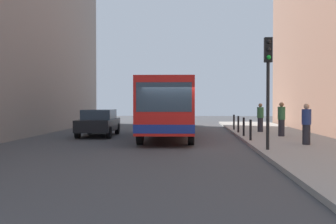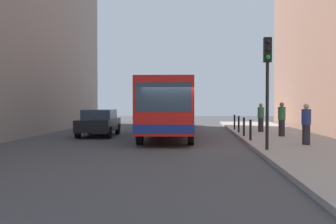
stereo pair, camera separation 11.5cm
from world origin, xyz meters
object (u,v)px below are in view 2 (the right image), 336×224
at_px(car_beside_bus, 99,122).
at_px(bollard_near, 250,130).
at_px(bollard_farthest, 235,122).
at_px(bollard_mid, 244,127).
at_px(traffic_light, 267,72).
at_px(pedestrian_mid_sidewalk, 282,119).
at_px(pedestrian_near_signal, 306,124).
at_px(bollard_far, 239,124).
at_px(pedestrian_far_sidewalk, 261,118).
at_px(car_behind_bus, 182,117).
at_px(bus, 169,105).

xyz_separation_m(car_beside_bus, bollard_near, (7.87, -3.74, -0.16)).
xyz_separation_m(bollard_near, bollard_farthest, (0.00, 7.48, 0.00)).
bearing_deg(bollard_mid, bollard_near, -90.00).
xyz_separation_m(traffic_light, pedestrian_mid_sidewalk, (1.80, 6.13, -1.98)).
distance_m(car_beside_bus, pedestrian_near_signal, 11.34).
bearing_deg(bollard_far, pedestrian_near_signal, -73.42).
bearing_deg(pedestrian_far_sidewalk, traffic_light, 6.13).
bearing_deg(pedestrian_mid_sidewalk, bollard_far, -103.77).
xyz_separation_m(car_behind_bus, pedestrian_far_sidewalk, (4.87, -7.35, 0.20)).
xyz_separation_m(bollard_far, bollard_farthest, (0.00, 2.49, 0.00)).
bearing_deg(traffic_light, bollard_far, 90.66).
distance_m(car_behind_bus, pedestrian_mid_sidewalk, 11.80).
bearing_deg(car_beside_bus, car_behind_bus, -117.57).
height_order(bollard_farthest, pedestrian_near_signal, pedestrian_near_signal).
height_order(bollard_mid, pedestrian_far_sidewalk, pedestrian_far_sidewalk).
bearing_deg(traffic_light, pedestrian_mid_sidewalk, 73.60).
bearing_deg(car_beside_bus, bollard_near, 152.48).
bearing_deg(bus, bollard_mid, 168.02).
bearing_deg(car_beside_bus, bus, 170.50).
bearing_deg(pedestrian_near_signal, bollard_near, 106.75).
xyz_separation_m(traffic_light, bollard_farthest, (-0.10, 11.21, -2.38)).
xyz_separation_m(car_beside_bus, pedestrian_mid_sidewalk, (9.78, -1.34, 0.24)).
height_order(bollard_far, bollard_farthest, same).
xyz_separation_m(bollard_mid, pedestrian_far_sidewalk, (1.35, 3.04, 0.36)).
relative_size(bollard_farthest, pedestrian_far_sidewalk, 0.57).
distance_m(bus, car_behind_bus, 9.70).
xyz_separation_m(car_beside_bus, traffic_light, (7.97, -7.47, 2.22)).
relative_size(bollard_near, bollard_farthest, 1.00).
distance_m(traffic_light, bollard_farthest, 11.46).
bearing_deg(bus, pedestrian_mid_sidewalk, 170.52).
bearing_deg(car_beside_bus, bollard_mid, 168.88).
distance_m(car_behind_bus, bollard_near, 13.35).
xyz_separation_m(car_beside_bus, bollard_far, (7.87, 1.25, -0.16)).
height_order(bus, traffic_light, traffic_light).
distance_m(car_beside_bus, bollard_mid, 7.97).
xyz_separation_m(pedestrian_near_signal, pedestrian_far_sidewalk, (-0.67, 7.32, -0.00)).
relative_size(car_behind_bus, pedestrian_mid_sidewalk, 2.53).
relative_size(bus, car_behind_bus, 2.51).
height_order(bus, bollard_mid, bus).
distance_m(bollard_mid, pedestrian_mid_sidewalk, 1.95).
bearing_deg(bollard_far, car_behind_bus, 114.08).
relative_size(car_beside_bus, car_behind_bus, 1.01).
distance_m(bus, pedestrian_near_signal, 7.84).
bearing_deg(car_behind_bus, bollard_near, 104.89).
height_order(traffic_light, bollard_mid, traffic_light).
distance_m(bollard_far, bollard_farthest, 2.49).
height_order(bus, pedestrian_far_sidewalk, bus).
bearing_deg(bollard_farthest, traffic_light, -89.49).
height_order(bollard_near, bollard_mid, same).
height_order(bus, bollard_farthest, bus).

